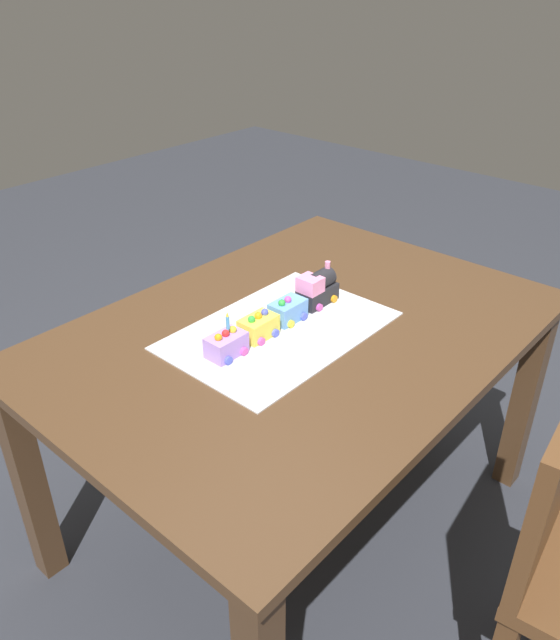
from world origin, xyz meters
TOP-DOWN VIEW (x-y plane):
  - ground_plane at (0.00, 0.00)m, footprint 8.00×8.00m
  - dining_table at (0.00, 0.00)m, footprint 1.40×1.00m
  - cake_board at (0.05, -0.03)m, footprint 0.60×0.40m
  - cake_locomotive at (-0.13, -0.05)m, footprint 0.14×0.08m
  - cake_car_tanker_sky_blue at (-0.00, -0.05)m, footprint 0.10×0.08m
  - cake_car_caboose_lemon at (0.11, -0.05)m, footprint 0.10×0.08m
  - cake_car_hopper_lavender at (0.23, -0.05)m, footprint 0.10×0.08m
  - birthday_candle at (0.22, -0.05)m, footprint 0.01×0.01m

SIDE VIEW (x-z plane):
  - ground_plane at x=0.00m, z-range 0.00..0.00m
  - dining_table at x=0.00m, z-range 0.26..1.00m
  - cake_board at x=0.05m, z-range 0.74..0.74m
  - cake_car_tanker_sky_blue at x=0.00m, z-range 0.74..0.81m
  - cake_car_caboose_lemon at x=0.11m, z-range 0.74..0.81m
  - cake_car_hopper_lavender at x=0.23m, z-range 0.74..0.81m
  - cake_locomotive at x=-0.13m, z-range 0.73..0.85m
  - birthday_candle at x=0.22m, z-range 0.82..0.86m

